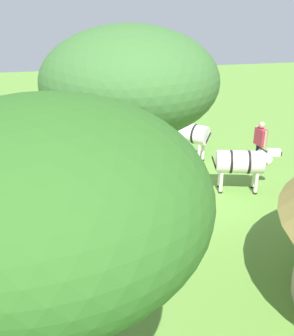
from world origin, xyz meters
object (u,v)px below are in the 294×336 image
object	(u,v)px
shade_umbrella	(71,118)
striped_lounge_chair	(172,220)
patio_chair_east_end	(90,219)
zebra_toward_hut	(241,162)
patio_dining_table	(77,193)
guest_behind_table	(135,177)
acacia_tree_far_lawn	(130,82)
zebra_nearest_camera	(186,133)
standing_watcher	(260,140)
guest_beside_umbrella	(19,178)
acacia_tree_left_background	(46,200)
zebra_by_umbrella	(90,144)
patio_chair_west_end	(76,178)

from	to	relation	value
shade_umbrella	striped_lounge_chair	bearing A→B (deg)	154.57
patio_chair_east_end	striped_lounge_chair	world-z (taller)	patio_chair_east_end
patio_chair_east_end	zebra_toward_hut	distance (m)	5.04
patio_dining_table	guest_behind_table	bearing A→B (deg)	-178.40
patio_dining_table	acacia_tree_far_lawn	distance (m)	5.33
zebra_nearest_camera	standing_watcher	bearing A→B (deg)	-75.01
guest_beside_umbrella	acacia_tree_left_background	xyz separation A→B (m)	(-1.48, 6.99, 3.16)
shade_umbrella	zebra_nearest_camera	distance (m)	5.38
acacia_tree_left_background	zebra_by_umbrella	bearing A→B (deg)	-93.77
patio_chair_east_end	guest_behind_table	xyz separation A→B (m)	(-1.33, -1.22, 0.49)
zebra_nearest_camera	acacia_tree_far_lawn	xyz separation A→B (m)	(2.79, 6.58, 3.57)
acacia_tree_far_lawn	zebra_by_umbrella	bearing A→B (deg)	-83.91
guest_beside_umbrella	zebra_nearest_camera	world-z (taller)	guest_beside_umbrella
zebra_by_umbrella	acacia_tree_far_lawn	size ratio (longest dim) A/B	0.34
patio_dining_table	acacia_tree_left_background	xyz separation A→B (m)	(0.13, 6.48, 3.50)
patio_dining_table	zebra_toward_hut	distance (m)	5.06
zebra_nearest_camera	zebra_by_umbrella	distance (m)	3.47
zebra_toward_hut	acacia_tree_left_background	distance (m)	9.29
striped_lounge_chair	zebra_toward_hut	size ratio (longest dim) A/B	0.46
guest_behind_table	zebra_nearest_camera	distance (m)	3.88
standing_watcher	shade_umbrella	bearing A→B (deg)	94.78
zebra_by_umbrella	acacia_tree_left_background	xyz separation A→B (m)	(0.61, 9.27, 3.17)
acacia_tree_far_lawn	guest_beside_umbrella	bearing A→B (deg)	-54.91
patio_chair_east_end	guest_beside_umbrella	world-z (taller)	guest_beside_umbrella
guest_beside_umbrella	acacia_tree_left_background	world-z (taller)	acacia_tree_left_background
patio_chair_east_end	acacia_tree_far_lawn	size ratio (longest dim) A/B	0.16
patio_dining_table	standing_watcher	xyz separation A→B (m)	(-6.28, -2.13, 0.35)
patio_chair_west_end	striped_lounge_chair	distance (m)	3.46
guest_behind_table	zebra_by_umbrella	distance (m)	2.98
striped_lounge_chair	zebra_by_umbrella	distance (m)	4.49
shade_umbrella	zebra_by_umbrella	bearing A→B (deg)	-99.71
shade_umbrella	acacia_tree_far_lawn	distance (m)	3.97
patio_chair_west_end	patio_chair_east_end	bearing A→B (deg)	96.53
patio_chair_east_end	zebra_toward_hut	size ratio (longest dim) A/B	0.43
zebra_by_umbrella	zebra_nearest_camera	bearing A→B (deg)	-131.94
zebra_by_umbrella	striped_lounge_chair	bearing A→B (deg)	158.16
patio_chair_east_end	zebra_nearest_camera	world-z (taller)	zebra_nearest_camera
striped_lounge_chair	zebra_nearest_camera	bearing A→B (deg)	115.31
zebra_nearest_camera	zebra_toward_hut	bearing A→B (deg)	-118.14
standing_watcher	zebra_toward_hut	bearing A→B (deg)	126.94
shade_umbrella	zebra_nearest_camera	world-z (taller)	shade_umbrella
patio_chair_west_end	acacia_tree_left_background	size ratio (longest dim) A/B	0.17
patio_chair_east_end	guest_behind_table	distance (m)	1.87
shade_umbrella	standing_watcher	size ratio (longest dim) A/B	2.34
shade_umbrella	patio_chair_east_end	distance (m)	2.65
shade_umbrella	patio_chair_east_end	xyz separation A→B (m)	(-0.30, 1.17, -2.36)
patio_dining_table	zebra_nearest_camera	bearing A→B (deg)	-140.96
shade_umbrella	patio_chair_east_end	bearing A→B (deg)	104.54
patio_dining_table	patio_chair_east_end	distance (m)	1.22
zebra_by_umbrella	zebra_toward_hut	bearing A→B (deg)	-164.50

